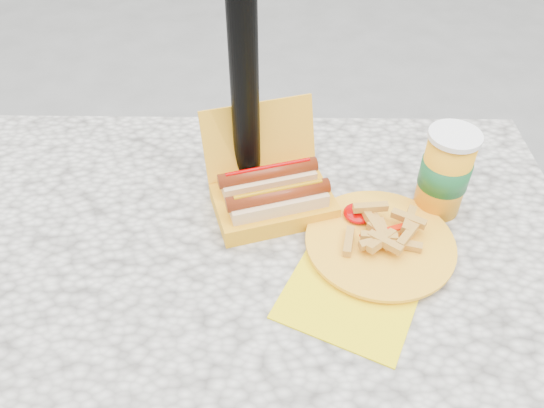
{
  "coord_description": "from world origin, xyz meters",
  "views": [
    {
      "loc": [
        0.06,
        -0.64,
        1.44
      ],
      "look_at": [
        0.05,
        0.05,
        0.8
      ],
      "focal_mm": 35.0,
      "sensor_mm": 36.0,
      "label": 1
    }
  ],
  "objects_px": {
    "umbrella_pole": "(242,13)",
    "soda_cup": "(445,172)",
    "hotdog_box": "(272,193)",
    "fries_plate": "(377,245)"
  },
  "relations": [
    {
      "from": "hotdog_box",
      "to": "soda_cup",
      "type": "bearing_deg",
      "value": -16.12
    },
    {
      "from": "umbrella_pole",
      "to": "hotdog_box",
      "type": "height_order",
      "value": "umbrella_pole"
    },
    {
      "from": "hotdog_box",
      "to": "fries_plate",
      "type": "distance_m",
      "value": 0.21
    },
    {
      "from": "umbrella_pole",
      "to": "soda_cup",
      "type": "height_order",
      "value": "umbrella_pole"
    },
    {
      "from": "hotdog_box",
      "to": "fries_plate",
      "type": "relative_size",
      "value": 0.7
    },
    {
      "from": "umbrella_pole",
      "to": "soda_cup",
      "type": "xyz_separation_m",
      "value": [
        0.36,
        -0.06,
        -0.26
      ]
    },
    {
      "from": "hotdog_box",
      "to": "fries_plate",
      "type": "xyz_separation_m",
      "value": [
        0.18,
        -0.1,
        -0.03
      ]
    },
    {
      "from": "hotdog_box",
      "to": "soda_cup",
      "type": "distance_m",
      "value": 0.31
    },
    {
      "from": "hotdog_box",
      "to": "umbrella_pole",
      "type": "bearing_deg",
      "value": 108.2
    },
    {
      "from": "soda_cup",
      "to": "umbrella_pole",
      "type": "bearing_deg",
      "value": 170.48
    }
  ]
}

